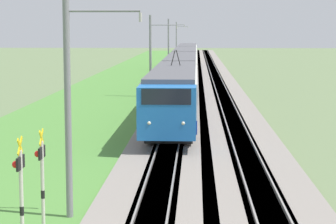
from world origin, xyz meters
name	(u,v)px	position (x,y,z in m)	size (l,w,h in m)	color
ballast_main	(182,90)	(50.00, 0.00, 0.15)	(240.00, 4.40, 0.30)	gray
ballast_adjacent	(220,90)	(50.00, -3.87, 0.15)	(240.00, 4.40, 0.30)	gray
track_main	(182,90)	(50.00, 0.00, 0.16)	(240.00, 1.57, 0.45)	#4C4238
track_adjacent	(220,90)	(50.00, -3.87, 0.16)	(240.00, 1.57, 0.45)	#4C4238
grass_verge	(128,91)	(50.00, 5.50, 0.06)	(240.00, 13.78, 0.12)	#4C8438
passenger_train	(184,65)	(57.63, 0.00, 2.28)	(85.38, 2.99, 4.91)	blue
crossing_signal_near	(21,185)	(1.10, 3.37, 2.11)	(0.70, 0.23, 3.45)	beige
crossing_signal_aux	(42,172)	(3.06, 3.25, 2.05)	(0.70, 0.23, 3.36)	beige
catenary_mast_near	(70,100)	(4.86, 2.70, 4.05)	(0.22, 2.56, 7.83)	slate
catenary_mast_mid	(151,55)	(43.54, 2.70, 3.93)	(0.22, 2.56, 7.58)	slate
catenary_mast_far	(169,44)	(82.21, 2.70, 4.05)	(0.22, 2.56, 7.82)	slate
catenary_mast_distant	(177,40)	(120.89, 2.70, 3.99)	(0.22, 2.56, 7.71)	slate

